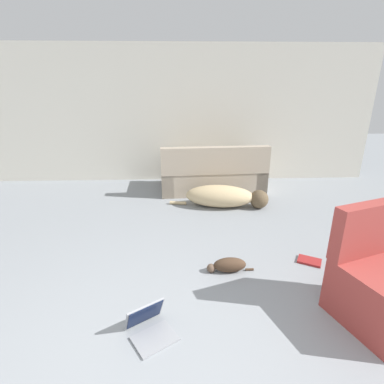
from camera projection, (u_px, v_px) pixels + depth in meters
The scene contains 7 objects.
wall_back at pixel (173, 115), 5.61m from camera, with size 7.58×0.06×2.50m.
couch at pixel (212, 176), 5.34m from camera, with size 1.85×1.00×0.85m.
dog at pixel (225, 197), 4.64m from camera, with size 1.54×0.58×0.34m.
cat at pixel (228, 265), 3.06m from camera, with size 0.49×0.16×0.15m.
laptop_open at pixel (149, 324), 2.31m from camera, with size 0.44×0.45×0.23m.
book_red at pixel (309, 261), 3.24m from camera, with size 0.29×0.26×0.02m.
side_chair at pixel (378, 287), 2.36m from camera, with size 0.75×0.80×0.93m.
Camera 1 is at (0.15, -1.17, 1.83)m, focal length 28.00 mm.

